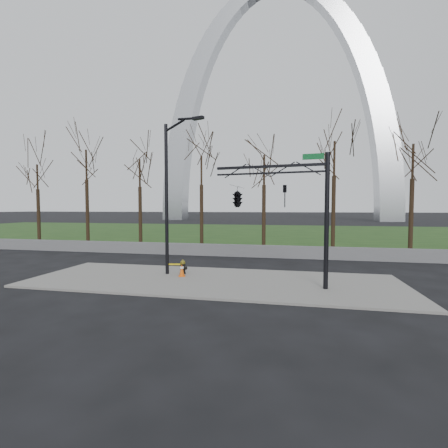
% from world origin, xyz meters
% --- Properties ---
extents(ground, '(500.00, 500.00, 0.00)m').
position_xyz_m(ground, '(0.00, 0.00, 0.00)').
color(ground, black).
rests_on(ground, ground).
extents(sidewalk, '(18.00, 6.00, 0.10)m').
position_xyz_m(sidewalk, '(0.00, 0.00, 0.05)').
color(sidewalk, slate).
rests_on(sidewalk, ground).
extents(grass_strip, '(120.00, 40.00, 0.06)m').
position_xyz_m(grass_strip, '(0.00, 30.00, 0.03)').
color(grass_strip, '#1C3D16').
rests_on(grass_strip, ground).
extents(guardrail, '(60.00, 0.30, 0.90)m').
position_xyz_m(guardrail, '(0.00, 8.00, 0.45)').
color(guardrail, '#59595B').
rests_on(guardrail, ground).
extents(gateway_arch, '(66.00, 6.00, 65.00)m').
position_xyz_m(gateway_arch, '(0.00, 75.00, 32.50)').
color(gateway_arch, '#BABCC1').
rests_on(gateway_arch, ground).
extents(tree_row, '(54.87, 4.00, 9.81)m').
position_xyz_m(tree_row, '(4.43, 12.00, 4.91)').
color(tree_row, black).
rests_on(tree_row, ground).
extents(fire_hydrant, '(0.48, 0.33, 0.77)m').
position_xyz_m(fire_hydrant, '(-1.86, 1.05, 0.45)').
color(fire_hydrant, black).
rests_on(fire_hydrant, sidewalk).
extents(traffic_cone, '(0.43, 0.43, 0.65)m').
position_xyz_m(traffic_cone, '(-1.71, 0.44, 0.42)').
color(traffic_cone, '#E9580C').
rests_on(traffic_cone, sidewalk).
extents(street_light, '(2.34, 0.83, 8.21)m').
position_xyz_m(street_light, '(-2.48, 0.84, 4.69)').
color(street_light, black).
rests_on(street_light, ground).
extents(traffic_signal_mast, '(5.08, 2.53, 6.00)m').
position_xyz_m(traffic_signal_mast, '(2.04, -0.25, 4.15)').
color(traffic_signal_mast, black).
rests_on(traffic_signal_mast, ground).
extents(caution_tape, '(0.99, 0.62, 0.40)m').
position_xyz_m(caution_tape, '(-2.07, 0.88, 0.46)').
color(caution_tape, yellow).
rests_on(caution_tape, ground).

